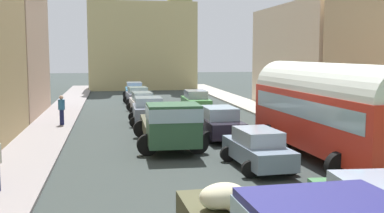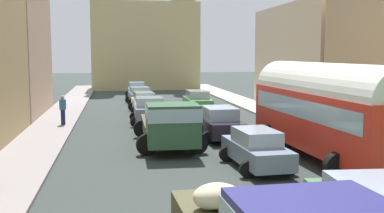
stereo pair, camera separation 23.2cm
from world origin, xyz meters
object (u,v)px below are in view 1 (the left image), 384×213
at_px(car_2, 138,96).
at_px(car_5, 257,149).
at_px(parked_bus_1, 326,106).
at_px(car_1, 142,102).
at_px(car_7, 196,102).
at_px(cargo_truck_1, 170,124).
at_px(car_3, 134,90).
at_px(car_0, 148,111).
at_px(car_6, 219,123).
at_px(pedestrian_0, 62,109).

bearing_deg(car_2, car_5, -82.16).
distance_m(parked_bus_1, car_1, 17.45).
bearing_deg(car_5, car_7, 87.72).
bearing_deg(car_2, cargo_truck_1, -88.90).
height_order(car_3, car_5, car_3).
relative_size(parked_bus_1, car_3, 2.36).
height_order(cargo_truck_1, car_1, cargo_truck_1).
relative_size(parked_bus_1, car_2, 2.71).
xyz_separation_m(parked_bus_1, car_0, (-6.25, 10.73, -1.34)).
relative_size(car_0, car_2, 1.01).
relative_size(car_1, car_7, 1.04).
relative_size(cargo_truck_1, car_3, 1.67).
bearing_deg(car_3, car_5, -83.68).
bearing_deg(cargo_truck_1, parked_bus_1, -28.33).
relative_size(car_6, car_7, 1.01).
height_order(car_2, car_3, car_3).
xyz_separation_m(car_0, car_5, (3.12, -11.63, -0.08)).
distance_m(car_0, car_1, 5.50).
bearing_deg(car_1, parked_bus_1, -68.95).
bearing_deg(car_5, pedestrian_0, 125.71).
xyz_separation_m(car_6, car_7, (0.64, 10.12, 0.02)).
relative_size(car_1, car_5, 1.05).
height_order(cargo_truck_1, car_0, cargo_truck_1).
height_order(parked_bus_1, car_3, parked_bus_1).
xyz_separation_m(car_0, car_7, (3.76, 4.70, -0.01)).
relative_size(car_1, car_2, 1.18).
distance_m(parked_bus_1, car_3, 27.97).
relative_size(cargo_truck_1, car_2, 1.92).
xyz_separation_m(car_0, car_6, (3.12, -5.43, -0.02)).
height_order(cargo_truck_1, car_6, cargo_truck_1).
distance_m(car_6, car_7, 10.15).
bearing_deg(car_1, car_0, -90.00).
distance_m(car_1, car_7, 3.85).
height_order(parked_bus_1, cargo_truck_1, parked_bus_1).
bearing_deg(cargo_truck_1, car_6, 37.62).
distance_m(car_1, car_2, 5.50).
distance_m(car_2, pedestrian_0, 12.35).
distance_m(car_6, pedestrian_0, 9.67).
height_order(car_0, car_3, car_0).
height_order(car_0, car_5, car_0).
bearing_deg(cargo_truck_1, car_3, 90.85).
height_order(car_0, pedestrian_0, pedestrian_0).
distance_m(parked_bus_1, car_5, 3.55).
bearing_deg(car_0, car_1, 90.00).
bearing_deg(car_3, cargo_truck_1, -89.15).
height_order(car_1, car_6, car_6).
bearing_deg(car_5, parked_bus_1, 15.97).
distance_m(cargo_truck_1, car_5, 4.93).
relative_size(car_5, pedestrian_0, 2.24).
bearing_deg(car_6, car_0, 119.92).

